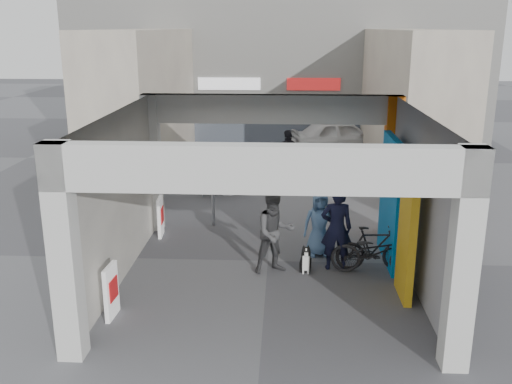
# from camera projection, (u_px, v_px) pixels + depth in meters

# --- Properties ---
(ground) EXTENTS (90.00, 90.00, 0.00)m
(ground) POSITION_uv_depth(u_px,v_px,m) (268.00, 261.00, 12.88)
(ground) COLOR #5A5B5F
(ground) RESTS_ON ground
(arcade_canopy) EXTENTS (6.40, 6.45, 6.40)m
(arcade_canopy) POSITION_uv_depth(u_px,v_px,m) (294.00, 171.00, 11.42)
(arcade_canopy) COLOR beige
(arcade_canopy) RESTS_ON ground
(far_building) EXTENTS (18.00, 4.08, 8.00)m
(far_building) POSITION_uv_depth(u_px,v_px,m) (278.00, 52.00, 25.17)
(far_building) COLOR silver
(far_building) RESTS_ON ground
(plaza_bldg_left) EXTENTS (2.00, 9.00, 5.00)m
(plaza_bldg_left) POSITION_uv_depth(u_px,v_px,m) (144.00, 105.00, 19.59)
(plaza_bldg_left) COLOR beige
(plaza_bldg_left) RESTS_ON ground
(plaza_bldg_right) EXTENTS (2.00, 9.00, 5.00)m
(plaza_bldg_right) POSITION_uv_depth(u_px,v_px,m) (409.00, 107.00, 19.15)
(plaza_bldg_right) COLOR beige
(plaza_bldg_right) RESTS_ON ground
(bollard_left) EXTENTS (0.09, 0.09, 0.93)m
(bollard_left) POSITION_uv_depth(u_px,v_px,m) (213.00, 208.00, 15.08)
(bollard_left) COLOR gray
(bollard_left) RESTS_ON ground
(bollard_center) EXTENTS (0.09, 0.09, 0.84)m
(bollard_center) POSITION_uv_depth(u_px,v_px,m) (274.00, 212.00, 14.92)
(bollard_center) COLOR gray
(bollard_center) RESTS_ON ground
(bollard_right) EXTENTS (0.09, 0.09, 0.83)m
(bollard_right) POSITION_uv_depth(u_px,v_px,m) (336.00, 210.00, 15.10)
(bollard_right) COLOR gray
(bollard_right) RESTS_ON ground
(advert_board_near) EXTENTS (0.13, 0.55, 1.00)m
(advert_board_near) POSITION_uv_depth(u_px,v_px,m) (111.00, 291.00, 10.27)
(advert_board_near) COLOR white
(advert_board_near) RESTS_ON ground
(advert_board_far) EXTENTS (0.13, 0.55, 1.00)m
(advert_board_far) POSITION_uv_depth(u_px,v_px,m) (161.00, 217.00, 14.30)
(advert_board_far) COLOR white
(advert_board_far) RESTS_ON ground
(cafe_set) EXTENTS (1.56, 1.26, 0.94)m
(cafe_set) POSITION_uv_depth(u_px,v_px,m) (226.00, 181.00, 18.18)
(cafe_set) COLOR #A9A9AE
(cafe_set) RESTS_ON ground
(produce_stand) EXTENTS (1.32, 0.72, 0.87)m
(produce_stand) POSITION_uv_depth(u_px,v_px,m) (202.00, 174.00, 19.02)
(produce_stand) COLOR black
(produce_stand) RESTS_ON ground
(crate_stack) EXTENTS (0.55, 0.49, 0.56)m
(crate_stack) POSITION_uv_depth(u_px,v_px,m) (304.00, 171.00, 19.77)
(crate_stack) COLOR #17521E
(crate_stack) RESTS_ON ground
(border_collie) EXTENTS (0.23, 0.45, 0.63)m
(border_collie) POSITION_uv_depth(u_px,v_px,m) (306.00, 261.00, 12.25)
(border_collie) COLOR black
(border_collie) RESTS_ON ground
(man_with_dog) EXTENTS (0.69, 0.47, 1.86)m
(man_with_dog) POSITION_uv_depth(u_px,v_px,m) (336.00, 228.00, 12.22)
(man_with_dog) COLOR black
(man_with_dog) RESTS_ON ground
(man_back_turned) EXTENTS (1.06, 0.96, 1.79)m
(man_back_turned) POSITION_uv_depth(u_px,v_px,m) (275.00, 232.00, 12.08)
(man_back_turned) COLOR #404143
(man_back_turned) RESTS_ON ground
(man_elderly) EXTENTS (0.79, 0.56, 1.52)m
(man_elderly) POSITION_uv_depth(u_px,v_px,m) (319.00, 224.00, 13.02)
(man_elderly) COLOR #587EAC
(man_elderly) RESTS_ON ground
(man_crates) EXTENTS (1.14, 0.77, 1.79)m
(man_crates) POSITION_uv_depth(u_px,v_px,m) (288.00, 156.00, 19.14)
(man_crates) COLOR black
(man_crates) RESTS_ON ground
(bicycle_front) EXTENTS (1.93, 0.83, 0.99)m
(bicycle_front) POSITION_uv_depth(u_px,v_px,m) (375.00, 252.00, 12.09)
(bicycle_front) COLOR black
(bicycle_front) RESTS_ON ground
(bicycle_rear) EXTENTS (1.68, 0.56, 0.99)m
(bicycle_rear) POSITION_uv_depth(u_px,v_px,m) (374.00, 248.00, 12.28)
(bicycle_rear) COLOR black
(bicycle_rear) RESTS_ON ground
(white_van) EXTENTS (4.53, 2.69, 1.45)m
(white_van) POSITION_uv_depth(u_px,v_px,m) (342.00, 136.00, 23.54)
(white_van) COLOR silver
(white_van) RESTS_ON ground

